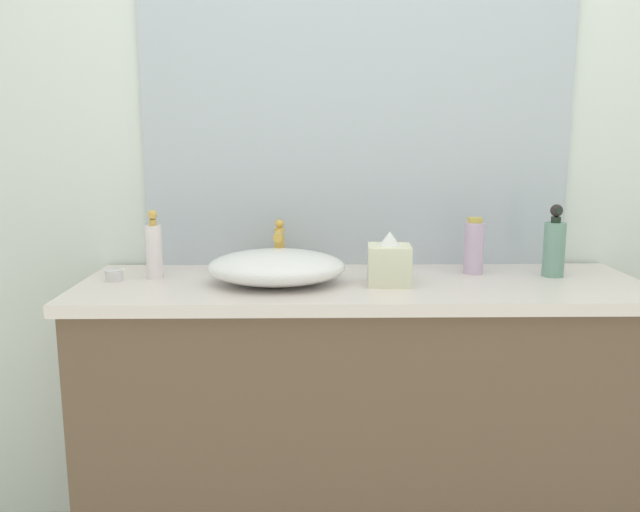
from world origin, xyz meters
name	(u,v)px	position (x,y,z in m)	size (l,w,h in m)	color
bathroom_wall_rear	(356,143)	(0.00, 0.73, 1.30)	(6.00, 0.06, 2.60)	silver
vanity_counter	(361,425)	(0.00, 0.43, 0.45)	(1.65, 0.52, 0.90)	brown
wall_mirror_panel	(358,86)	(0.00, 0.69, 1.48)	(1.37, 0.01, 1.15)	#B2BCC6
sink_basin	(276,267)	(-0.25, 0.41, 0.95)	(0.40, 0.32, 0.10)	white
faucet	(279,242)	(-0.25, 0.58, 0.99)	(0.03, 0.14, 0.16)	gold
soap_dispenser	(154,249)	(-0.62, 0.48, 0.99)	(0.05, 0.05, 0.21)	white
lotion_bottle	(554,246)	(0.58, 0.49, 1.00)	(0.06, 0.06, 0.22)	gray
perfume_bottle	(474,247)	(0.35, 0.54, 0.99)	(0.06, 0.06, 0.17)	#CAABCC
tissue_box	(389,262)	(0.07, 0.40, 0.97)	(0.13, 0.13, 0.15)	beige
candle_jar	(114,275)	(-0.73, 0.45, 0.92)	(0.05, 0.05, 0.03)	silver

